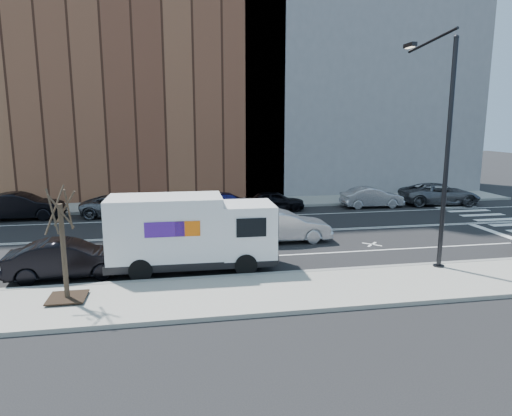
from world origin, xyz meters
name	(u,v)px	position (x,y,z in m)	size (l,w,h in m)	color
ground	(240,234)	(0.00, 0.00, 0.00)	(120.00, 120.00, 0.00)	black
sidewalk_near	(278,292)	(0.00, -8.80, 0.07)	(44.00, 3.60, 0.15)	gray
sidewalk_far	(222,204)	(0.00, 8.80, 0.07)	(44.00, 3.60, 0.15)	gray
curb_near	(267,275)	(0.00, -7.00, 0.08)	(44.00, 0.25, 0.17)	gray
curb_far	(225,208)	(0.00, 7.00, 0.08)	(44.00, 0.25, 0.17)	gray
crosswalk	(505,222)	(16.00, 0.00, 0.00)	(3.00, 14.00, 0.01)	white
road_markings	(240,234)	(0.00, 0.00, 0.00)	(40.00, 8.60, 0.01)	white
bldg_brick	(110,56)	(-8.00, 15.60, 11.00)	(26.00, 10.00, 22.00)	brown
bldg_concrete	(351,37)	(12.00, 15.60, 13.00)	(20.00, 10.00, 26.00)	slate
streetlight	(441,143)	(7.00, -6.91, 5.08)	(0.44, 4.02, 9.34)	black
street_tree	(64,262)	(-7.00, -8.40, 1.45)	(1.20, 1.20, 3.75)	black
fedex_van	(191,232)	(-2.84, -5.60, 1.59)	(6.70, 2.49, 3.04)	black
far_parked_b	(21,206)	(-12.63, 5.99, 0.82)	(1.74, 4.99, 1.64)	black
far_parked_c	(122,206)	(-6.69, 5.89, 0.69)	(2.27, 4.93, 1.37)	#54565D
far_parked_d	(227,203)	(0.00, 5.85, 0.66)	(1.85, 4.56, 1.32)	navy
far_parked_e	(275,201)	(3.20, 5.92, 0.68)	(1.60, 3.99, 1.36)	black
far_parked_f	(372,197)	(10.15, 5.91, 0.70)	(1.49, 4.27, 1.41)	#A2A2A6
far_parked_g	(439,194)	(15.40, 6.06, 0.77)	(2.56, 5.54, 1.54)	#4E5056
driving_sedan	(283,226)	(1.87, -1.94, 0.78)	(1.64, 4.72, 1.55)	#AEAFB3
near_parked_rear_a	(68,259)	(-7.50, -5.68, 0.73)	(1.56, 4.46, 1.47)	black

